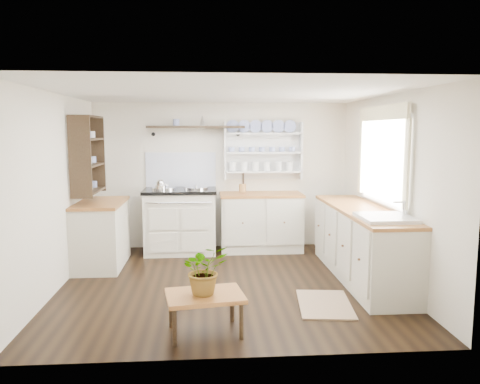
# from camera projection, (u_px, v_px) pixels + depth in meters

# --- Properties ---
(floor) EXTENTS (4.00, 3.80, 0.01)m
(floor) POSITION_uv_depth(u_px,v_px,m) (228.00, 284.00, 5.74)
(floor) COLOR black
(floor) RESTS_ON ground
(wall_back) EXTENTS (4.00, 0.02, 2.30)m
(wall_back) POSITION_uv_depth(u_px,v_px,m) (222.00, 176.00, 7.47)
(wall_back) COLOR silver
(wall_back) RESTS_ON ground
(wall_right) EXTENTS (0.02, 3.80, 2.30)m
(wall_right) POSITION_uv_depth(u_px,v_px,m) (390.00, 189.00, 5.73)
(wall_right) COLOR silver
(wall_right) RESTS_ON ground
(wall_left) EXTENTS (0.02, 3.80, 2.30)m
(wall_left) POSITION_uv_depth(u_px,v_px,m) (56.00, 192.00, 5.44)
(wall_left) COLOR silver
(wall_left) RESTS_ON ground
(ceiling) EXTENTS (4.00, 3.80, 0.01)m
(ceiling) POSITION_uv_depth(u_px,v_px,m) (227.00, 93.00, 5.44)
(ceiling) COLOR white
(ceiling) RESTS_ON wall_back
(window) EXTENTS (0.08, 1.55, 1.22)m
(window) POSITION_uv_depth(u_px,v_px,m) (383.00, 155.00, 5.82)
(window) COLOR white
(window) RESTS_ON wall_right
(aga_cooker) EXTENTS (1.10, 0.76, 1.01)m
(aga_cooker) POSITION_uv_depth(u_px,v_px,m) (181.00, 220.00, 7.18)
(aga_cooker) COLOR silver
(aga_cooker) RESTS_ON floor
(back_cabinets) EXTENTS (1.27, 0.63, 0.90)m
(back_cabinets) POSITION_uv_depth(u_px,v_px,m) (261.00, 221.00, 7.30)
(back_cabinets) COLOR beige
(back_cabinets) RESTS_ON floor
(right_cabinets) EXTENTS (0.62, 2.43, 0.90)m
(right_cabinets) POSITION_uv_depth(u_px,v_px,m) (361.00, 243.00, 5.90)
(right_cabinets) COLOR beige
(right_cabinets) RESTS_ON floor
(belfast_sink) EXTENTS (0.55, 0.60, 0.45)m
(belfast_sink) POSITION_uv_depth(u_px,v_px,m) (385.00, 228.00, 5.11)
(belfast_sink) COLOR white
(belfast_sink) RESTS_ON right_cabinets
(left_cabinets) EXTENTS (0.62, 1.13, 0.90)m
(left_cabinets) POSITION_uv_depth(u_px,v_px,m) (101.00, 233.00, 6.44)
(left_cabinets) COLOR beige
(left_cabinets) RESTS_ON floor
(plate_rack) EXTENTS (1.20, 0.22, 0.90)m
(plate_rack) POSITION_uv_depth(u_px,v_px,m) (263.00, 150.00, 7.42)
(plate_rack) COLOR white
(plate_rack) RESTS_ON wall_back
(high_shelf) EXTENTS (1.50, 0.29, 0.16)m
(high_shelf) POSITION_uv_depth(u_px,v_px,m) (196.00, 128.00, 7.22)
(high_shelf) COLOR black
(high_shelf) RESTS_ON wall_back
(left_shelving) EXTENTS (0.28, 0.80, 1.05)m
(left_shelving) POSITION_uv_depth(u_px,v_px,m) (88.00, 154.00, 6.29)
(left_shelving) COLOR black
(left_shelving) RESTS_ON wall_left
(kettle) EXTENTS (0.17, 0.17, 0.20)m
(kettle) POSITION_uv_depth(u_px,v_px,m) (161.00, 187.00, 6.97)
(kettle) COLOR silver
(kettle) RESTS_ON aga_cooker
(utensil_crock) EXTENTS (0.11, 0.11, 0.13)m
(utensil_crock) POSITION_uv_depth(u_px,v_px,m) (243.00, 188.00, 7.29)
(utensil_crock) COLOR #A26F3B
(utensil_crock) RESTS_ON back_cabinets
(center_table) EXTENTS (0.76, 0.60, 0.38)m
(center_table) POSITION_uv_depth(u_px,v_px,m) (205.00, 299.00, 4.29)
(center_table) COLOR brown
(center_table) RESTS_ON floor
(potted_plant) EXTENTS (0.51, 0.47, 0.46)m
(potted_plant) POSITION_uv_depth(u_px,v_px,m) (205.00, 269.00, 4.25)
(potted_plant) COLOR #3F7233
(potted_plant) RESTS_ON center_table
(floor_rug) EXTENTS (0.65, 0.91, 0.02)m
(floor_rug) POSITION_uv_depth(u_px,v_px,m) (325.00, 304.00, 5.03)
(floor_rug) COLOR brown
(floor_rug) RESTS_ON floor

